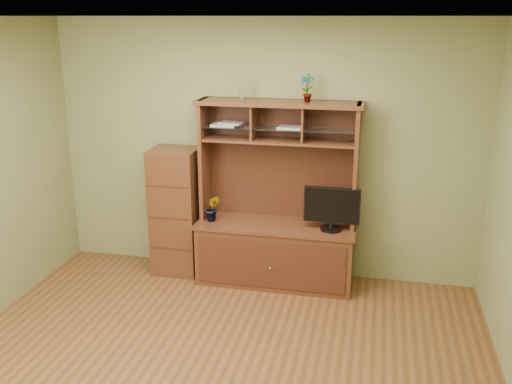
% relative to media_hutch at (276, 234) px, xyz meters
% --- Properties ---
extents(room, '(4.54, 4.04, 2.74)m').
position_rel_media_hutch_xyz_m(room, '(-0.19, -1.73, 0.83)').
color(room, '#593519').
rests_on(room, ground).
extents(media_hutch, '(1.66, 0.61, 1.90)m').
position_rel_media_hutch_xyz_m(media_hutch, '(0.00, 0.00, 0.00)').
color(media_hutch, '#4D2516').
rests_on(media_hutch, room).
extents(monitor, '(0.56, 0.21, 0.44)m').
position_rel_media_hutch_xyz_m(monitor, '(0.57, -0.08, 0.36)').
color(monitor, black).
rests_on(monitor, media_hutch).
extents(orchid_plant, '(0.17, 0.15, 0.28)m').
position_rel_media_hutch_xyz_m(orchid_plant, '(-0.66, -0.08, 0.27)').
color(orchid_plant, '#395F20').
rests_on(orchid_plant, media_hutch).
extents(top_plant, '(0.16, 0.12, 0.27)m').
position_rel_media_hutch_xyz_m(top_plant, '(0.27, 0.08, 1.51)').
color(top_plant, '#3B6F26').
rests_on(top_plant, media_hutch).
extents(reed_diffuser, '(0.06, 0.06, 0.31)m').
position_rel_media_hutch_xyz_m(reed_diffuser, '(-0.37, 0.08, 1.50)').
color(reed_diffuser, silver).
rests_on(reed_diffuser, media_hutch).
extents(magazines, '(0.94, 0.22, 0.04)m').
position_rel_media_hutch_xyz_m(magazines, '(-0.31, 0.08, 1.13)').
color(magazines, '#AEAEB3').
rests_on(magazines, media_hutch).
extents(side_cabinet, '(0.49, 0.45, 1.37)m').
position_rel_media_hutch_xyz_m(side_cabinet, '(-1.10, 0.03, 0.16)').
color(side_cabinet, '#4D2516').
rests_on(side_cabinet, room).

